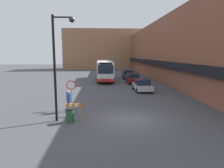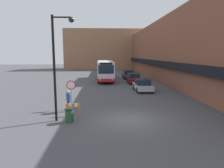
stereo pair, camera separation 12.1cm
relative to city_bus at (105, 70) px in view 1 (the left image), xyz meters
name	(u,v)px [view 1 (the left image)]	position (x,y,z in m)	size (l,w,h in m)	color
ground_plane	(129,119)	(1.19, -21.44, -1.80)	(160.00, 160.00, 0.00)	#47474C
building_row_right	(164,51)	(11.16, 2.56, 3.26)	(5.50, 60.00, 10.16)	brown
building_backdrop_far	(106,50)	(1.19, 28.93, 4.21)	(26.00, 8.00, 12.03)	#996B4C
city_bus	(105,70)	(0.00, 0.00, 0.00)	(2.61, 11.32, 3.33)	silver
parked_car_front	(142,85)	(4.39, -10.53, -1.07)	(1.89, 4.28, 1.45)	#B7B7BC
parked_car_middle	(133,78)	(4.39, -3.56, -1.05)	(1.87, 4.41, 1.53)	maroon
parked_car_back	(128,74)	(4.39, 2.59, -1.03)	(1.91, 4.47, 1.53)	navy
stop_sign	(71,88)	(-3.17, -18.45, -0.08)	(0.76, 0.08, 2.37)	gray
street_lamp	(58,58)	(-3.51, -21.43, 2.46)	(1.46, 0.36, 6.96)	black
pedestrian	(68,99)	(-3.31, -19.19, -0.78)	(0.39, 0.51, 1.71)	#232328
trash_bin	(70,115)	(-2.83, -21.73, -1.32)	(0.59, 0.59, 0.95)	#234C2D
construction_barricade	(73,107)	(-2.77, -20.38, -1.13)	(1.10, 0.06, 0.94)	orange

